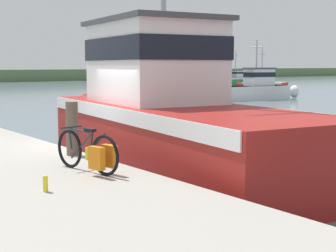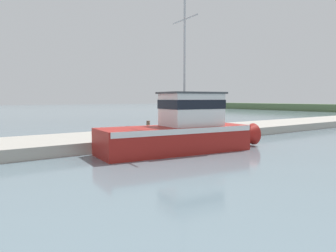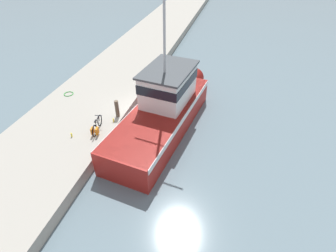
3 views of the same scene
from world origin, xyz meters
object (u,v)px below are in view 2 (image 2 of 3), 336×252
fishing_boat_main (183,129)px  bicycle_touring (121,133)px  water_bottle_by_bike (140,136)px  mooring_post (148,129)px  water_bottle_on_curb (102,136)px

fishing_boat_main → bicycle_touring: 4.29m
fishing_boat_main → water_bottle_by_bike: fishing_boat_main is taller
mooring_post → fishing_boat_main: bearing=13.8°
mooring_post → water_bottle_on_curb: (-1.72, -2.64, -0.44)m
mooring_post → water_bottle_on_curb: 3.18m
mooring_post → water_bottle_by_bike: size_ratio=4.55×
fishing_boat_main → water_bottle_by_bike: size_ratio=46.97×
fishing_boat_main → mooring_post: (-2.92, -0.72, -0.16)m
water_bottle_by_bike → water_bottle_on_curb: bearing=-131.0°
bicycle_touring → fishing_boat_main: bearing=26.6°
bicycle_touring → water_bottle_on_curb: bearing=-156.4°
fishing_boat_main → water_bottle_on_curb: (-4.64, -3.35, -0.60)m
water_bottle_by_bike → water_bottle_on_curb: water_bottle_by_bike is taller
fishing_boat_main → water_bottle_on_curb: bearing=-136.1°
fishing_boat_main → mooring_post: fishing_boat_main is taller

